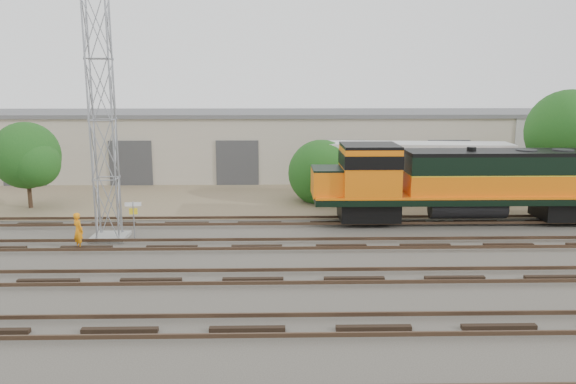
{
  "coord_description": "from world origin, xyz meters",
  "views": [
    {
      "loc": [
        -3.06,
        -24.02,
        7.73
      ],
      "look_at": [
        -2.47,
        4.0,
        2.2
      ],
      "focal_mm": 35.0,
      "sensor_mm": 36.0,
      "label": 1
    }
  ],
  "objects_px": {
    "locomotive": "(464,181)",
    "semi_trailer": "(416,165)",
    "signal_tower": "(103,125)",
    "worker": "(78,231)"
  },
  "relations": [
    {
      "from": "locomotive",
      "to": "semi_trailer",
      "type": "relative_size",
      "value": 1.36
    },
    {
      "from": "signal_tower",
      "to": "worker",
      "type": "relative_size",
      "value": 6.73
    },
    {
      "from": "locomotive",
      "to": "signal_tower",
      "type": "distance_m",
      "value": 19.11
    },
    {
      "from": "signal_tower",
      "to": "worker",
      "type": "distance_m",
      "value": 5.16
    },
    {
      "from": "locomotive",
      "to": "worker",
      "type": "distance_m",
      "value": 20.12
    },
    {
      "from": "signal_tower",
      "to": "semi_trailer",
      "type": "height_order",
      "value": "signal_tower"
    },
    {
      "from": "locomotive",
      "to": "signal_tower",
      "type": "relative_size",
      "value": 1.47
    },
    {
      "from": "semi_trailer",
      "to": "locomotive",
      "type": "bearing_deg",
      "value": -74.54
    },
    {
      "from": "locomotive",
      "to": "worker",
      "type": "bearing_deg",
      "value": -167.34
    },
    {
      "from": "locomotive",
      "to": "worker",
      "type": "xyz_separation_m",
      "value": [
        -19.58,
        -4.4,
        -1.5
      ]
    }
  ]
}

